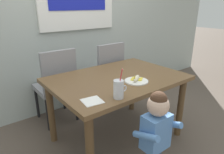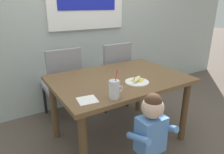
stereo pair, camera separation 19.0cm
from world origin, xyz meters
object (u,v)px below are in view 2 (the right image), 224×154
Objects in this scene: dining_table at (119,86)px; milk_cup at (114,90)px; dining_chair_right at (113,72)px; paper_napkin at (87,100)px; snack_plate at (137,82)px; toddler_standing at (151,130)px; dining_chair_left at (63,81)px; peeled_banana at (137,79)px.

dining_table is 0.52m from milk_cup.
dining_chair_right is 6.40× the size of paper_napkin.
snack_plate is (-0.29, -0.89, 0.20)m from dining_chair_right.
dining_chair_left is at bearing 99.72° from toddler_standing.
milk_cup is (-0.17, 0.27, 0.28)m from toddler_standing.
paper_napkin is at bearing -170.00° from peeled_banana.
snack_plate is (0.43, -0.93, 0.20)m from dining_chair_left.
snack_plate is at bearing -74.20° from dining_table.
dining_table is at bearing 105.80° from snack_plate.
dining_chair_right is (0.72, -0.05, 0.00)m from dining_chair_left.
peeled_banana is (0.44, -0.93, 0.23)m from dining_chair_left.
dining_chair_right is at bearing 72.38° from peeled_banana.
peeled_banana is (-0.28, -0.88, 0.23)m from dining_chair_right.
milk_cup is at bearing -128.39° from dining_table.
toddler_standing is at bearing -114.14° from snack_plate.
milk_cup is 0.22m from paper_napkin.
milk_cup is at bearing 58.38° from dining_chair_right.
milk_cup is 1.09× the size of snack_plate.
toddler_standing is 0.53m from snack_plate.
dining_chair_left is at bearing 115.24° from peeled_banana.
milk_cup is 1.67× the size of paper_napkin.
dining_chair_left is at bearing 93.36° from milk_cup.
milk_cup reaches higher than dining_chair_right.
paper_napkin is (-0.57, -0.10, -0.03)m from peeled_banana.
paper_napkin reaches higher than dining_table.
milk_cup reaches higher than paper_napkin.
milk_cup is (-0.31, -0.39, 0.16)m from dining_table.
toddler_standing is at bearing -101.75° from dining_table.
snack_plate is at bearing -131.80° from peeled_banana.
paper_napkin is (-0.20, 0.08, -0.06)m from milk_cup.
dining_chair_left is 0.72m from dining_chair_right.
dining_chair_right is at bearing 70.01° from toddler_standing.
dining_chair_left is 5.52× the size of peeled_banana.
snack_plate is (0.20, 0.44, 0.22)m from toddler_standing.
milk_cup is (-0.65, -1.06, 0.26)m from dining_chair_right.
paper_napkin is at bearing -148.71° from dining_table.
dining_table is 5.88× the size of snack_plate.
paper_napkin is at bearing 82.48° from dining_chair_left.
peeled_banana is at bearing 25.65° from milk_cup.
dining_chair_right is at bearing 58.38° from milk_cup.
dining_table is at bearing 62.78° from dining_chair_right.
dining_chair_left is at bearing 114.75° from snack_plate.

